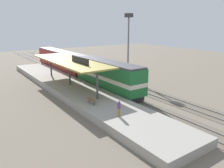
# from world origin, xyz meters

# --- Properties ---
(ground_plane) EXTENTS (120.00, 120.00, 0.00)m
(ground_plane) POSITION_xyz_m (2.00, 0.00, 0.00)
(ground_plane) COLOR #706656
(track_near) EXTENTS (3.20, 110.00, 0.16)m
(track_near) POSITION_xyz_m (0.00, 0.00, 0.03)
(track_near) COLOR #5F5649
(track_near) RESTS_ON ground
(track_far) EXTENTS (3.20, 110.00, 0.16)m
(track_far) POSITION_xyz_m (4.60, 0.00, 0.03)
(track_far) COLOR #5F5649
(track_far) RESTS_ON ground
(platform) EXTENTS (6.00, 44.00, 0.90)m
(platform) POSITION_xyz_m (-4.60, 0.00, 0.45)
(platform) COLOR #9E998E
(platform) RESTS_ON ground
(station_canopy) EXTENTS (5.20, 18.00, 4.70)m
(station_canopy) POSITION_xyz_m (-4.60, -0.09, 4.53)
(station_canopy) COLOR #47474C
(station_canopy) RESTS_ON platform
(platform_bench) EXTENTS (0.44, 1.70, 0.50)m
(platform_bench) POSITION_xyz_m (-6.00, -8.99, 1.34)
(platform_bench) COLOR #333338
(platform_bench) RESTS_ON platform
(locomotive) EXTENTS (2.93, 14.43, 4.44)m
(locomotive) POSITION_xyz_m (0.00, -3.33, 2.41)
(locomotive) COLOR #28282D
(locomotive) RESTS_ON track_near
(passenger_carriage_single) EXTENTS (2.90, 20.00, 4.24)m
(passenger_carriage_single) POSITION_xyz_m (0.00, 14.67, 2.31)
(passenger_carriage_single) COLOR #28282D
(passenger_carriage_single) RESTS_ON track_near
(light_mast) EXTENTS (1.10, 1.10, 11.70)m
(light_mast) POSITION_xyz_m (7.80, 1.50, 8.40)
(light_mast) COLOR slate
(light_mast) RESTS_ON ground
(person_waiting) EXTENTS (0.34, 0.34, 1.71)m
(person_waiting) POSITION_xyz_m (-5.60, -13.82, 1.85)
(person_waiting) COLOR olive
(person_waiting) RESTS_ON platform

